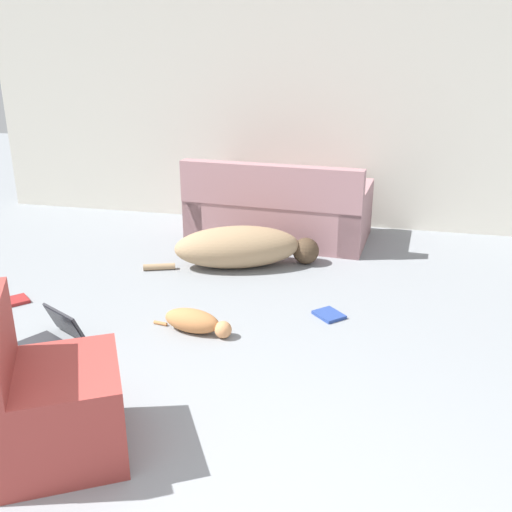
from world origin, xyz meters
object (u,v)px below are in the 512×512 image
(couch, at_px, (279,213))
(dog, at_px, (242,247))
(book_blue, at_px, (329,315))
(laptop_open, at_px, (57,332))
(book_red, at_px, (11,302))
(side_chair, at_px, (50,402))
(cat, at_px, (195,322))

(couch, distance_m, dog, 0.86)
(dog, bearing_deg, book_blue, -64.10)
(laptop_open, height_order, book_red, laptop_open)
(dog, relative_size, side_chair, 1.84)
(couch, bearing_deg, cat, 89.82)
(dog, xyz_separation_m, side_chair, (-0.23, -2.56, 0.11))
(couch, relative_size, laptop_open, 3.87)
(book_blue, relative_size, book_red, 0.90)
(side_chair, bearing_deg, book_red, 11.41)
(book_red, xyz_separation_m, side_chair, (1.25, -1.42, 0.27))
(cat, bearing_deg, book_blue, 36.78)
(laptop_open, relative_size, side_chair, 0.57)
(couch, distance_m, book_blue, 1.81)
(laptop_open, distance_m, book_blue, 1.84)
(cat, height_order, book_blue, cat)
(laptop_open, bearing_deg, dog, 90.97)
(laptop_open, relative_size, book_blue, 1.78)
(laptop_open, distance_m, book_red, 0.81)
(book_red, bearing_deg, dog, 37.45)
(book_blue, xyz_separation_m, side_chair, (-1.08, -1.74, 0.27))
(laptop_open, bearing_deg, cat, 50.30)
(couch, distance_m, laptop_open, 2.63)
(book_blue, bearing_deg, couch, 112.55)
(couch, xyz_separation_m, cat, (-0.15, -2.10, -0.19))
(dog, relative_size, cat, 2.52)
(dog, distance_m, book_blue, 1.19)
(couch, distance_m, side_chair, 3.42)
(book_red, bearing_deg, cat, -4.64)
(dog, xyz_separation_m, laptop_open, (-0.81, -1.59, -0.10))
(couch, relative_size, dog, 1.19)
(side_chair, bearing_deg, cat, -40.28)
(dog, height_order, side_chair, side_chair)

